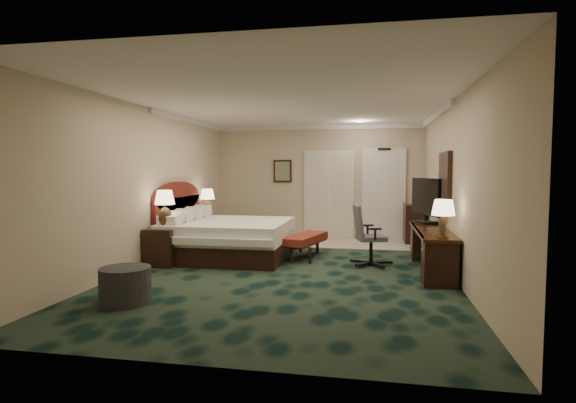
% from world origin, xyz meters
% --- Properties ---
extents(floor, '(5.00, 7.50, 0.00)m').
position_xyz_m(floor, '(0.00, 0.00, 0.00)').
color(floor, black).
rests_on(floor, ground).
extents(ceiling, '(5.00, 7.50, 0.00)m').
position_xyz_m(ceiling, '(0.00, 0.00, 2.70)').
color(ceiling, white).
rests_on(ceiling, wall_back).
extents(wall_back, '(5.00, 0.00, 2.70)m').
position_xyz_m(wall_back, '(0.00, 3.75, 1.35)').
color(wall_back, '#C1B295').
rests_on(wall_back, ground).
extents(wall_front, '(5.00, 0.00, 2.70)m').
position_xyz_m(wall_front, '(0.00, -3.75, 1.35)').
color(wall_front, '#C1B295').
rests_on(wall_front, ground).
extents(wall_left, '(0.00, 7.50, 2.70)m').
position_xyz_m(wall_left, '(-2.50, 0.00, 1.35)').
color(wall_left, '#C1B295').
rests_on(wall_left, ground).
extents(wall_right, '(0.00, 7.50, 2.70)m').
position_xyz_m(wall_right, '(2.50, 0.00, 1.35)').
color(wall_right, '#C1B295').
rests_on(wall_right, ground).
extents(crown_molding, '(5.00, 7.50, 0.10)m').
position_xyz_m(crown_molding, '(0.00, 0.00, 2.65)').
color(crown_molding, silver).
rests_on(crown_molding, wall_back).
extents(tile_patch, '(3.20, 1.70, 0.01)m').
position_xyz_m(tile_patch, '(0.90, 2.90, 0.01)').
color(tile_patch, '#B4A191').
rests_on(tile_patch, ground).
extents(headboard, '(0.12, 2.00, 1.40)m').
position_xyz_m(headboard, '(-2.44, 1.00, 0.70)').
color(headboard, '#491A13').
rests_on(headboard, ground).
extents(entry_door, '(1.02, 0.06, 2.18)m').
position_xyz_m(entry_door, '(1.55, 3.72, 1.05)').
color(entry_door, silver).
rests_on(entry_door, ground).
extents(closet_doors, '(1.20, 0.06, 2.10)m').
position_xyz_m(closet_doors, '(0.25, 3.71, 1.05)').
color(closet_doors, '#BAB19E').
rests_on(closet_doors, ground).
extents(wall_art, '(0.45, 0.06, 0.55)m').
position_xyz_m(wall_art, '(-0.90, 3.71, 1.60)').
color(wall_art, '#486653').
rests_on(wall_art, wall_back).
extents(wall_mirror, '(0.05, 0.95, 0.75)m').
position_xyz_m(wall_mirror, '(2.46, 0.60, 1.55)').
color(wall_mirror, white).
rests_on(wall_mirror, wall_right).
extents(bed, '(2.16, 2.00, 0.68)m').
position_xyz_m(bed, '(-1.32, 0.75, 0.34)').
color(bed, white).
rests_on(bed, ground).
extents(nightstand_near, '(0.51, 0.58, 0.64)m').
position_xyz_m(nightstand_near, '(-2.22, -0.08, 0.32)').
color(nightstand_near, black).
rests_on(nightstand_near, ground).
extents(nightstand_far, '(0.49, 0.57, 0.62)m').
position_xyz_m(nightstand_far, '(-2.23, 2.11, 0.31)').
color(nightstand_far, black).
rests_on(nightstand_far, ground).
extents(lamp_near, '(0.44, 0.44, 0.64)m').
position_xyz_m(lamp_near, '(-2.21, -0.04, 0.96)').
color(lamp_near, black).
rests_on(lamp_near, nightstand_near).
extents(lamp_far, '(0.40, 0.40, 0.60)m').
position_xyz_m(lamp_far, '(-2.26, 2.13, 0.92)').
color(lamp_far, black).
rests_on(lamp_far, nightstand_far).
extents(bed_bench, '(0.75, 1.33, 0.43)m').
position_xyz_m(bed_bench, '(0.07, 1.00, 0.21)').
color(bed_bench, maroon).
rests_on(bed_bench, ground).
extents(ottoman, '(0.80, 0.80, 0.44)m').
position_xyz_m(ottoman, '(-1.67, -2.24, 0.22)').
color(ottoman, '#29292D').
rests_on(ottoman, ground).
extents(desk, '(0.51, 2.36, 0.68)m').
position_xyz_m(desk, '(2.23, 0.29, 0.34)').
color(desk, black).
rests_on(desk, ground).
extents(tv, '(0.41, 1.01, 0.80)m').
position_xyz_m(tv, '(2.21, 1.01, 1.08)').
color(tv, black).
rests_on(tv, desk).
extents(desk_lamp, '(0.36, 0.36, 0.55)m').
position_xyz_m(desk_lamp, '(2.25, -0.73, 0.95)').
color(desk_lamp, black).
rests_on(desk_lamp, desk).
extents(desk_chair, '(0.73, 0.70, 1.03)m').
position_xyz_m(desk_chair, '(1.27, 0.54, 0.52)').
color(desk_chair, '#46454F').
rests_on(desk_chair, ground).
extents(minibar, '(0.45, 0.81, 0.85)m').
position_xyz_m(minibar, '(2.23, 3.20, 0.43)').
color(minibar, black).
rests_on(minibar, ground).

